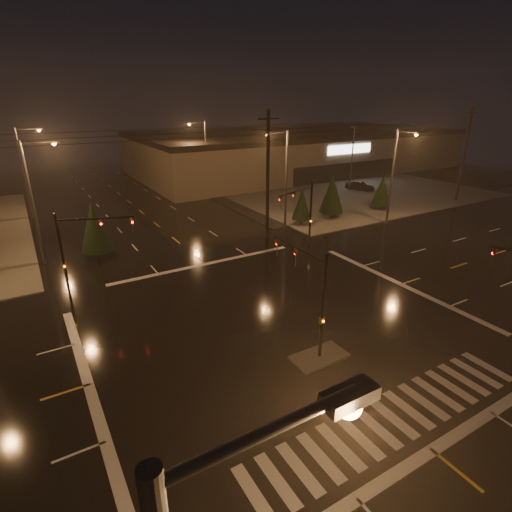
% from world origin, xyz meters
% --- Properties ---
extents(ground, '(140.00, 140.00, 0.00)m').
position_xyz_m(ground, '(0.00, 0.00, 0.00)').
color(ground, black).
rests_on(ground, ground).
extents(sidewalk_ne, '(36.00, 36.00, 0.12)m').
position_xyz_m(sidewalk_ne, '(30.00, 30.00, 0.06)').
color(sidewalk_ne, '#4C4944').
rests_on(sidewalk_ne, ground).
extents(median_island, '(3.00, 1.60, 0.15)m').
position_xyz_m(median_island, '(0.00, -4.00, 0.07)').
color(median_island, '#4C4944').
rests_on(median_island, ground).
extents(crosswalk, '(15.00, 2.60, 0.01)m').
position_xyz_m(crosswalk, '(0.00, -9.00, 0.01)').
color(crosswalk, beige).
rests_on(crosswalk, ground).
extents(stop_bar_near, '(16.00, 0.50, 0.01)m').
position_xyz_m(stop_bar_near, '(0.00, -11.00, 0.01)').
color(stop_bar_near, beige).
rests_on(stop_bar_near, ground).
extents(stop_bar_far, '(16.00, 0.50, 0.01)m').
position_xyz_m(stop_bar_far, '(0.00, 11.00, 0.01)').
color(stop_bar_far, beige).
rests_on(stop_bar_far, ground).
extents(parking_lot, '(50.00, 24.00, 0.08)m').
position_xyz_m(parking_lot, '(35.00, 28.00, 0.04)').
color(parking_lot, black).
rests_on(parking_lot, ground).
extents(retail_building, '(60.20, 28.30, 7.20)m').
position_xyz_m(retail_building, '(35.00, 45.99, 3.84)').
color(retail_building, '#716450').
rests_on(retail_building, ground).
extents(signal_mast_median, '(0.25, 4.59, 6.00)m').
position_xyz_m(signal_mast_median, '(0.00, -3.07, 3.75)').
color(signal_mast_median, black).
rests_on(signal_mast_median, ground).
extents(signal_mast_ne, '(4.84, 1.86, 6.00)m').
position_xyz_m(signal_mast_ne, '(9.50, 10.14, 3.79)').
color(signal_mast_ne, black).
rests_on(signal_mast_ne, ground).
extents(signal_mast_nw, '(4.84, 1.86, 6.00)m').
position_xyz_m(signal_mast_nw, '(-9.50, 10.14, 3.79)').
color(signal_mast_nw, black).
rests_on(signal_mast_nw, ground).
extents(streetlight_1, '(2.77, 0.32, 10.00)m').
position_xyz_m(streetlight_1, '(-11.18, 18.00, 5.80)').
color(streetlight_1, '#38383A').
rests_on(streetlight_1, ground).
extents(streetlight_2, '(2.77, 0.32, 10.00)m').
position_xyz_m(streetlight_2, '(-11.18, 34.00, 5.80)').
color(streetlight_2, '#38383A').
rests_on(streetlight_2, ground).
extents(streetlight_3, '(2.77, 0.32, 10.00)m').
position_xyz_m(streetlight_3, '(11.18, 16.00, 5.80)').
color(streetlight_3, '#38383A').
rests_on(streetlight_3, ground).
extents(streetlight_4, '(2.77, 0.32, 10.00)m').
position_xyz_m(streetlight_4, '(11.18, 36.00, 5.80)').
color(streetlight_4, '#38383A').
rests_on(streetlight_4, ground).
extents(streetlight_6, '(0.32, 2.77, 10.00)m').
position_xyz_m(streetlight_6, '(22.00, 11.18, 5.80)').
color(streetlight_6, '#38383A').
rests_on(streetlight_6, ground).
extents(utility_pole_1, '(2.20, 0.32, 12.00)m').
position_xyz_m(utility_pole_1, '(8.00, 14.00, 6.13)').
color(utility_pole_1, black).
rests_on(utility_pole_1, ground).
extents(utility_pole_2, '(2.20, 0.32, 12.00)m').
position_xyz_m(utility_pole_2, '(38.00, 14.00, 6.13)').
color(utility_pole_2, black).
rests_on(utility_pole_2, ground).
extents(conifer_0, '(2.07, 2.07, 3.93)m').
position_xyz_m(conifer_0, '(13.53, 15.86, 2.31)').
color(conifer_0, black).
rests_on(conifer_0, ground).
extents(conifer_1, '(2.77, 2.77, 5.03)m').
position_xyz_m(conifer_1, '(18.16, 16.39, 2.86)').
color(conifer_1, black).
rests_on(conifer_1, ground).
extents(conifer_2, '(2.30, 2.30, 4.29)m').
position_xyz_m(conifer_2, '(25.63, 15.86, 2.49)').
color(conifer_2, black).
rests_on(conifer_2, ground).
extents(conifer_3, '(2.69, 2.69, 4.91)m').
position_xyz_m(conifer_3, '(-7.33, 17.06, 2.80)').
color(conifer_3, black).
rests_on(conifer_3, ground).
extents(car_parked, '(3.22, 4.57, 1.44)m').
position_xyz_m(car_parked, '(31.62, 25.55, 0.72)').
color(car_parked, black).
rests_on(car_parked, ground).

